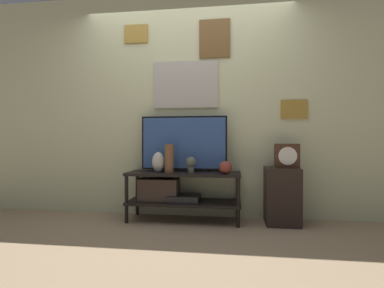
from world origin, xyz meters
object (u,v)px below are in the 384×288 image
at_px(decorative_bust, 191,163).
at_px(vase_tall_ceramic, 169,159).
at_px(vase_urn_stoneware, 158,162).
at_px(mantel_clock, 287,156).
at_px(vase_round_glass, 225,167).
at_px(television, 184,143).

bearing_deg(decorative_bust, vase_tall_ceramic, 179.01).
xyz_separation_m(vase_urn_stoneware, mantel_clock, (1.42, 0.06, 0.08)).
distance_m(vase_urn_stoneware, decorative_bust, 0.38).
distance_m(vase_round_glass, mantel_clock, 0.69).
relative_size(vase_urn_stoneware, mantel_clock, 0.87).
relative_size(television, mantel_clock, 3.83).
bearing_deg(vase_urn_stoneware, mantel_clock, 2.61).
bearing_deg(television, mantel_clock, -3.31).
distance_m(television, decorative_bust, 0.30).
distance_m(decorative_bust, mantel_clock, 1.05).
bearing_deg(vase_tall_ceramic, vase_round_glass, -4.11).
xyz_separation_m(television, vase_tall_ceramic, (-0.14, -0.16, -0.17)).
bearing_deg(vase_round_glass, vase_tall_ceramic, 175.89).
bearing_deg(mantel_clock, vase_urn_stoneware, -177.39).
xyz_separation_m(television, mantel_clock, (1.15, -0.07, -0.14)).
bearing_deg(mantel_clock, vase_tall_ceramic, -175.65).
xyz_separation_m(vase_round_glass, vase_tall_ceramic, (-0.62, 0.04, 0.09)).
bearing_deg(vase_urn_stoneware, television, 25.75).
distance_m(vase_urn_stoneware, vase_round_glass, 0.76).
bearing_deg(mantel_clock, television, 176.69).
bearing_deg(television, vase_urn_stoneware, -154.25).
relative_size(vase_urn_stoneware, vase_round_glass, 1.62).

